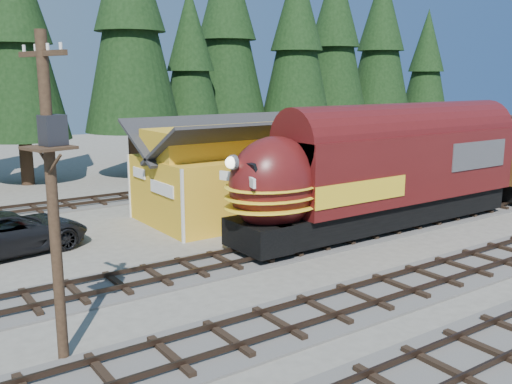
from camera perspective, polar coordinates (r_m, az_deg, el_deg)
ground at (r=24.04m, az=14.39°, el=-6.83°), size 120.00×120.00×0.00m
track_siding at (r=34.07m, az=20.35°, el=-1.72°), size 68.00×3.20×0.33m
track_spur at (r=34.36m, az=-21.47°, el=-1.69°), size 32.00×3.20×0.33m
depot at (r=31.02m, az=-0.15°, el=3.23°), size 12.80×7.00×5.30m
conifer_backdrop at (r=45.37m, az=-8.11°, el=15.35°), size 78.31×23.84×17.49m
locomotive at (r=27.82m, az=11.86°, el=1.50°), size 17.17×3.41×4.67m
utility_pole at (r=15.13m, az=-19.70°, el=1.15°), size 1.26×2.04×8.49m
pickup_truck_a at (r=26.37m, az=-23.47°, el=-3.75°), size 6.94×4.04×1.82m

